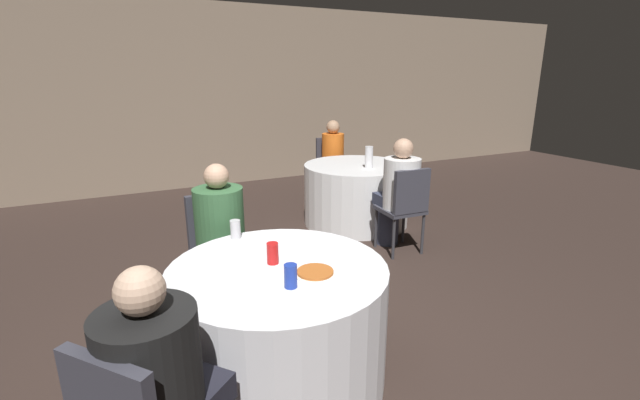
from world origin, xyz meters
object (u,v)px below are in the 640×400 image
at_px(soda_can_red, 273,253).
at_px(chair_far_south, 406,203).
at_px(person_white_shirt, 397,193).
at_px(table_near, 279,325).
at_px(person_orange_shirt, 334,163).
at_px(bottle_far, 369,157).
at_px(person_black_shirt, 167,389).
at_px(chair_far_north, 331,163).
at_px(soda_can_blue, 291,276).
at_px(pizza_plate_near, 315,272).
at_px(chair_near_north, 217,240).
at_px(table_far, 356,194).
at_px(person_green_jacket, 224,240).
at_px(soda_can_silver, 235,229).

bearing_deg(soda_can_red, chair_far_south, 32.34).
distance_m(person_white_shirt, soda_can_red, 2.21).
bearing_deg(table_near, soda_can_red, 94.17).
bearing_deg(person_white_shirt, person_orange_shirt, 86.40).
distance_m(person_white_shirt, bottle_far, 0.70).
height_order(table_near, person_black_shirt, person_black_shirt).
xyz_separation_m(table_near, person_white_shirt, (1.79, 1.35, 0.24)).
bearing_deg(chair_far_north, soda_can_blue, 69.96).
distance_m(person_black_shirt, bottle_far, 3.59).
xyz_separation_m(chair_far_south, person_white_shirt, (0.01, 0.16, 0.06)).
distance_m(person_orange_shirt, pizza_plate_near, 3.72).
bearing_deg(person_orange_shirt, chair_near_north, 54.68).
relative_size(table_near, person_white_shirt, 1.06).
relative_size(table_far, person_orange_shirt, 1.09).
bearing_deg(pizza_plate_near, chair_near_north, 102.72).
height_order(chair_near_north, pizza_plate_near, chair_near_north).
height_order(table_near, soda_can_red, soda_can_red).
bearing_deg(soda_can_blue, person_black_shirt, -153.90).
xyz_separation_m(person_black_shirt, bottle_far, (2.52, 2.55, 0.26)).
xyz_separation_m(table_near, chair_near_north, (-0.11, 1.02, 0.18)).
distance_m(table_near, chair_near_north, 1.04).
bearing_deg(person_orange_shirt, chair_far_north, -90.00).
xyz_separation_m(person_orange_shirt, person_green_jacket, (-2.08, -2.21, 0.02)).
distance_m(person_orange_shirt, soda_can_silver, 3.29).
distance_m(person_black_shirt, soda_can_blue, 0.74).
bearing_deg(person_orange_shirt, soda_can_silver, 61.04).
bearing_deg(bottle_far, soda_can_red, -133.82).
bearing_deg(table_near, table_far, 50.54).
bearing_deg(soda_can_red, table_near, -85.83).
bearing_deg(person_orange_shirt, soda_can_blue, 69.10).
bearing_deg(table_far, chair_near_north, -148.20).
bearing_deg(person_green_jacket, soda_can_blue, 87.56).
height_order(table_near, person_orange_shirt, person_orange_shirt).
height_order(table_far, soda_can_silver, soda_can_silver).
bearing_deg(chair_far_south, chair_far_north, 86.37).
distance_m(table_near, person_white_shirt, 2.25).
xyz_separation_m(table_far, bottle_far, (0.02, -0.23, 0.49)).
xyz_separation_m(chair_far_south, person_black_shirt, (-2.44, -1.75, 0.05)).
distance_m(chair_far_south, soda_can_red, 2.12).
height_order(person_orange_shirt, person_green_jacket, person_orange_shirt).
bearing_deg(table_near, soda_can_silver, 99.48).
bearing_deg(chair_near_north, chair_far_north, -140.10).
bearing_deg(bottle_far, chair_far_north, 82.50).
relative_size(chair_near_north, person_orange_shirt, 0.77).
bearing_deg(soda_can_red, chair_near_north, 96.51).
xyz_separation_m(table_near, bottle_far, (1.85, 2.00, 0.49)).
relative_size(chair_near_north, bottle_far, 3.56).
xyz_separation_m(person_black_shirt, soda_can_red, (0.66, 0.62, 0.20)).
xyz_separation_m(chair_far_south, soda_can_silver, (-1.87, -0.66, 0.25)).
xyz_separation_m(person_white_shirt, pizza_plate_near, (-1.63, -1.51, 0.13)).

